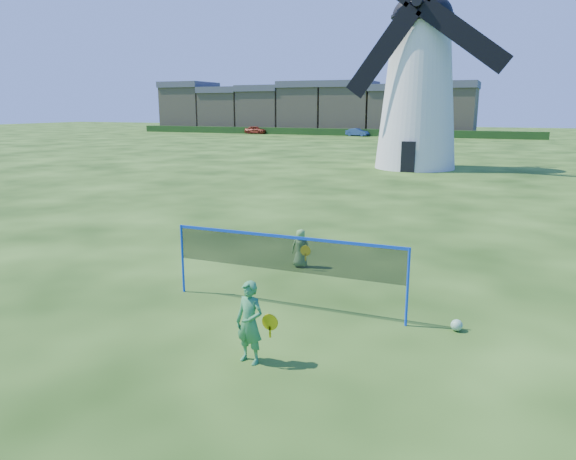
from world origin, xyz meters
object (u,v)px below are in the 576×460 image
(player_boy, at_px, (301,248))
(car_left, at_px, (256,130))
(player_girl, at_px, (250,323))
(windmill, at_px, (419,83))
(car_right, at_px, (357,132))
(badminton_net, at_px, (285,255))
(play_ball, at_px, (457,325))

(player_boy, distance_m, car_left, 70.62)
(player_boy, height_order, car_left, car_left)
(player_girl, bearing_deg, player_boy, 113.07)
(windmill, xyz_separation_m, car_right, (-14.47, 38.27, -5.08))
(badminton_net, bearing_deg, play_ball, 2.11)
(windmill, distance_m, car_left, 49.60)
(windmill, relative_size, player_boy, 15.97)
(badminton_net, bearing_deg, car_right, 104.02)
(play_ball, xyz_separation_m, car_left, (-36.13, 65.66, 0.50))
(player_girl, distance_m, car_right, 70.02)
(player_boy, xyz_separation_m, play_ball, (4.17, -2.68, -0.39))
(play_ball, distance_m, car_right, 68.32)
(play_ball, bearing_deg, badminton_net, -177.89)
(windmill, height_order, player_boy, windmill)
(badminton_net, bearing_deg, player_girl, -80.50)
(badminton_net, xyz_separation_m, car_left, (-32.71, 65.79, -0.53))
(play_ball, bearing_deg, player_boy, 147.28)
(windmill, distance_m, player_girl, 30.21)
(car_right, bearing_deg, player_boy, -154.85)
(player_boy, xyz_separation_m, car_right, (-15.61, 62.71, 0.05))
(player_boy, xyz_separation_m, car_left, (-31.96, 62.98, 0.11))
(windmill, bearing_deg, badminton_net, -86.03)
(badminton_net, relative_size, play_ball, 22.95)
(windmill, relative_size, badminton_net, 3.17)
(player_girl, xyz_separation_m, play_ball, (3.01, 2.59, -0.58))
(player_boy, relative_size, car_right, 0.30)
(badminton_net, height_order, player_girl, badminton_net)
(badminton_net, distance_m, car_left, 73.47)
(badminton_net, xyz_separation_m, player_boy, (-0.75, 2.81, -0.64))
(player_boy, bearing_deg, badminton_net, 95.59)
(badminton_net, height_order, play_ball, badminton_net)
(player_girl, xyz_separation_m, player_boy, (-1.17, 5.27, -0.19))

